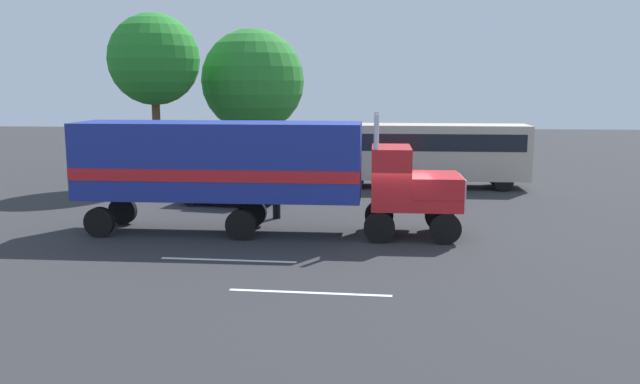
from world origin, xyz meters
The scene contains 9 objects.
ground_plane centered at (0.00, 0.00, 0.00)m, with size 120.00×120.00×0.00m, color #2D2D30.
lane_stripe_near centered at (-5.41, -3.50, 0.01)m, with size 4.40×0.16×0.01m, color silver.
lane_stripe_mid centered at (-2.52, -6.54, 0.01)m, with size 4.40×0.16×0.01m, color silver.
semi_truck centered at (-5.44, 0.36, 2.52)m, with size 14.19×2.93×4.50m.
person_bystander centered at (-4.83, 3.11, 0.89)m, with size 0.34×0.46×1.63m.
parked_bus centered at (1.91, 12.06, 2.07)m, with size 11.01×2.65×3.40m.
parked_car centered at (-7.54, 6.00, 0.81)m, with size 4.63×2.49×1.57m.
tree_left centered at (-8.01, 15.45, 5.74)m, with size 6.12×6.12×8.81m.
tree_center centered at (-12.69, 11.54, 6.83)m, with size 4.92×4.92×9.32m.
Camera 1 is at (-0.91, -23.03, 5.51)m, focal length 36.18 mm.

